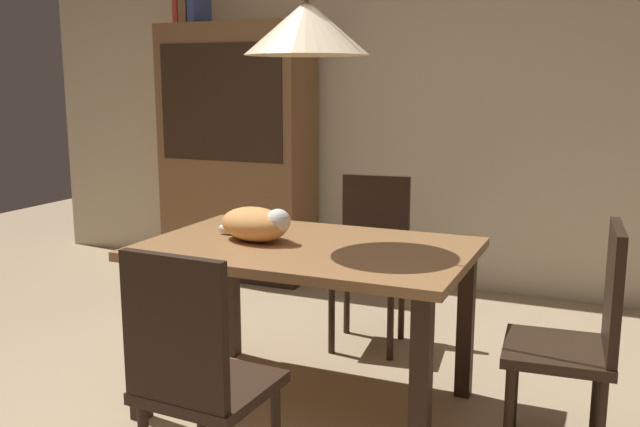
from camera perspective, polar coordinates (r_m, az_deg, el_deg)
back_wall at (r=4.97m, az=8.80°, el=10.70°), size 6.40×0.10×2.90m
dining_table at (r=3.05m, az=-1.03°, el=-4.40°), size 1.40×0.90×0.75m
chair_right_side at (r=2.84m, az=20.52°, el=-9.13°), size 0.43×0.43×0.93m
chair_near_front at (r=2.37m, az=-10.11°, el=-12.69°), size 0.42×0.42×0.93m
chair_far_back at (r=3.87m, az=4.22°, el=-3.22°), size 0.44×0.44×0.93m
cat_sleeping at (r=3.09m, az=-5.22°, el=-0.85°), size 0.40×0.30×0.16m
pendant_lamp at (r=2.95m, az=-1.10°, el=14.98°), size 0.52×0.52×1.30m
hutch_bookcase at (r=5.20m, az=-6.77°, el=4.56°), size 1.12×0.45×1.85m
book_red_tall at (r=5.43m, az=-11.13°, el=16.33°), size 0.04×0.22×0.28m
book_brown_thick at (r=5.39m, az=-10.50°, el=16.07°), size 0.06×0.24×0.22m
book_blue_wide at (r=5.35m, az=-9.81°, el=16.24°), size 0.06×0.24×0.24m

